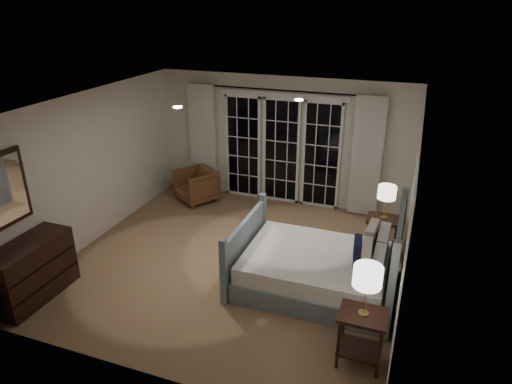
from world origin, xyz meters
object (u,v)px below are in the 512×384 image
(nightstand_left, at_px, (361,331))
(lamp_left, at_px, (368,277))
(lamp_right, at_px, (387,193))
(armchair, at_px, (197,185))
(dresser, at_px, (31,270))
(nightstand_right, at_px, (382,231))
(bed, at_px, (320,268))

(nightstand_left, xyz_separation_m, lamp_left, (0.00, -0.00, 0.71))
(lamp_right, distance_m, armchair, 3.91)
(nightstand_left, bearing_deg, dresser, -176.48)
(nightstand_right, bearing_deg, armchair, 166.42)
(lamp_left, bearing_deg, armchair, 137.79)
(nightstand_left, relative_size, dresser, 0.57)
(lamp_right, bearing_deg, bed, -120.45)
(lamp_left, height_order, dresser, lamp_left)
(lamp_right, relative_size, dresser, 0.46)
(nightstand_right, height_order, lamp_right, lamp_right)
(nightstand_left, height_order, lamp_left, lamp_left)
(nightstand_right, xyz_separation_m, dresser, (-4.37, -2.78, -0.01))
(lamp_left, bearing_deg, nightstand_left, 123.69)
(nightstand_right, bearing_deg, lamp_left, -89.47)
(lamp_left, distance_m, dresser, 4.46)
(lamp_left, bearing_deg, nightstand_right, 90.53)
(lamp_right, bearing_deg, nightstand_right, 180.00)
(nightstand_left, bearing_deg, armchair, 137.79)
(bed, relative_size, lamp_right, 4.02)
(nightstand_right, xyz_separation_m, lamp_right, (0.00, 0.00, 0.66))
(dresser, bearing_deg, lamp_left, 3.52)
(nightstand_left, distance_m, dresser, 4.40)
(nightstand_left, xyz_separation_m, nightstand_right, (-0.02, 2.50, -0.02))
(armchair, bearing_deg, bed, -1.71)
(bed, relative_size, dresser, 1.83)
(nightstand_right, xyz_separation_m, armchair, (-3.73, 0.90, -0.10))
(lamp_left, relative_size, armchair, 0.82)
(nightstand_left, height_order, dresser, dresser)
(lamp_left, xyz_separation_m, dresser, (-4.39, -0.27, -0.74))
(bed, distance_m, dresser, 3.96)
(lamp_right, bearing_deg, armchair, 166.42)
(bed, bearing_deg, nightstand_left, -59.62)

